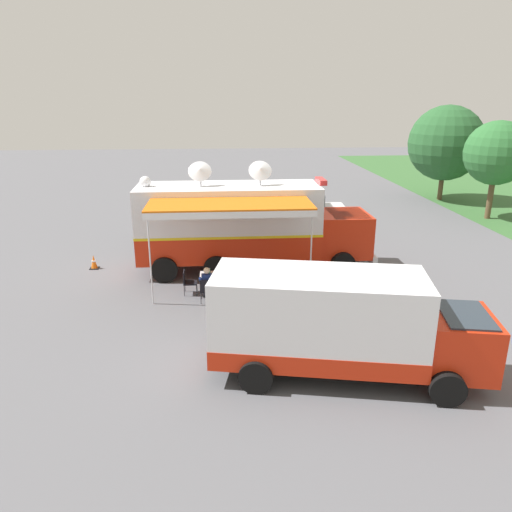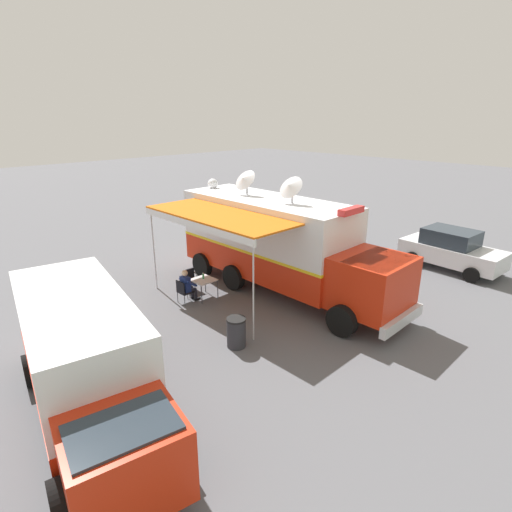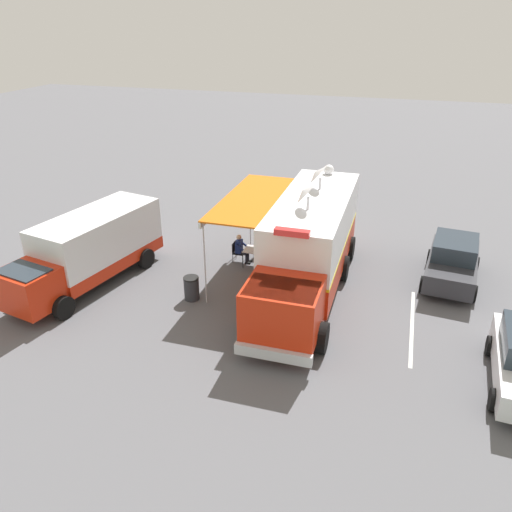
{
  "view_description": "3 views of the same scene",
  "coord_description": "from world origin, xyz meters",
  "px_view_note": "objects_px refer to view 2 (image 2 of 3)",
  "views": [
    {
      "loc": [
        18.98,
        -0.37,
        6.78
      ],
      "look_at": [
        1.56,
        0.98,
        1.06
      ],
      "focal_mm": 34.0,
      "sensor_mm": 36.0,
      "label": 1
    },
    {
      "loc": [
        10.95,
        10.61,
        6.48
      ],
      "look_at": [
        0.02,
        -0.55,
        1.07
      ],
      "focal_mm": 28.73,
      "sensor_mm": 36.0,
      "label": 2
    },
    {
      "loc": [
        -3.04,
        17.52,
        9.65
      ],
      "look_at": [
        2.0,
        0.86,
        1.23
      ],
      "focal_mm": 35.25,
      "sensor_mm": 36.0,
      "label": 3
    }
  ],
  "objects_px": {
    "command_truck": "(280,242)",
    "car_behind_truck": "(451,249)",
    "traffic_cone": "(193,245)",
    "support_truck": "(85,362)",
    "water_bottle": "(203,276)",
    "folding_chair_beside_table": "(191,278)",
    "seated_responder": "(188,285)",
    "folding_table": "(203,281)",
    "car_far_corner": "(316,231)",
    "folding_chair_at_table": "(183,290)",
    "trash_bin": "(236,332)"
  },
  "relations": [
    {
      "from": "support_truck",
      "to": "car_far_corner",
      "type": "height_order",
      "value": "support_truck"
    },
    {
      "from": "folding_table",
      "to": "traffic_cone",
      "type": "bearing_deg",
      "value": -122.27
    },
    {
      "from": "command_truck",
      "to": "folding_chair_at_table",
      "type": "height_order",
      "value": "command_truck"
    },
    {
      "from": "seated_responder",
      "to": "trash_bin",
      "type": "height_order",
      "value": "seated_responder"
    },
    {
      "from": "seated_responder",
      "to": "trash_bin",
      "type": "xyz_separation_m",
      "value": [
        0.78,
        3.51,
        -0.2
      ]
    },
    {
      "from": "folding_chair_beside_table",
      "to": "car_far_corner",
      "type": "height_order",
      "value": "car_far_corner"
    },
    {
      "from": "car_behind_truck",
      "to": "folding_chair_at_table",
      "type": "bearing_deg",
      "value": -26.73
    },
    {
      "from": "command_truck",
      "to": "folding_table",
      "type": "relative_size",
      "value": 11.84
    },
    {
      "from": "car_behind_truck",
      "to": "seated_responder",
      "type": "bearing_deg",
      "value": -27.15
    },
    {
      "from": "trash_bin",
      "to": "car_far_corner",
      "type": "distance_m",
      "value": 10.25
    },
    {
      "from": "car_behind_truck",
      "to": "command_truck",
      "type": "bearing_deg",
      "value": -27.25
    },
    {
      "from": "folding_table",
      "to": "seated_responder",
      "type": "relative_size",
      "value": 0.64
    },
    {
      "from": "trash_bin",
      "to": "car_behind_truck",
      "type": "height_order",
      "value": "car_behind_truck"
    },
    {
      "from": "folding_chair_at_table",
      "to": "traffic_cone",
      "type": "relative_size",
      "value": 1.5
    },
    {
      "from": "command_truck",
      "to": "trash_bin",
      "type": "height_order",
      "value": "command_truck"
    },
    {
      "from": "command_truck",
      "to": "car_far_corner",
      "type": "distance_m",
      "value": 5.97
    },
    {
      "from": "folding_chair_beside_table",
      "to": "car_behind_truck",
      "type": "distance_m",
      "value": 11.36
    },
    {
      "from": "water_bottle",
      "to": "support_truck",
      "type": "xyz_separation_m",
      "value": [
        5.72,
        3.31,
        0.55
      ]
    },
    {
      "from": "folding_chair_beside_table",
      "to": "water_bottle",
      "type": "bearing_deg",
      "value": 90.43
    },
    {
      "from": "folding_table",
      "to": "traffic_cone",
      "type": "distance_m",
      "value": 5.8
    },
    {
      "from": "folding_table",
      "to": "folding_chair_at_table",
      "type": "xyz_separation_m",
      "value": [
        0.8,
        -0.13,
        -0.16
      ]
    },
    {
      "from": "water_bottle",
      "to": "car_far_corner",
      "type": "height_order",
      "value": "car_far_corner"
    },
    {
      "from": "folding_chair_beside_table",
      "to": "seated_responder",
      "type": "relative_size",
      "value": 0.7
    },
    {
      "from": "command_truck",
      "to": "water_bottle",
      "type": "relative_size",
      "value": 42.39
    },
    {
      "from": "command_truck",
      "to": "support_truck",
      "type": "xyz_separation_m",
      "value": [
        8.21,
        1.79,
        -0.56
      ]
    },
    {
      "from": "traffic_cone",
      "to": "support_truck",
      "type": "xyz_separation_m",
      "value": [
        8.76,
        8.15,
        1.11
      ]
    },
    {
      "from": "water_bottle",
      "to": "folding_chair_beside_table",
      "type": "bearing_deg",
      "value": -89.57
    },
    {
      "from": "water_bottle",
      "to": "car_far_corner",
      "type": "bearing_deg",
      "value": -173.7
    },
    {
      "from": "folding_table",
      "to": "seated_responder",
      "type": "distance_m",
      "value": 0.63
    },
    {
      "from": "folding_chair_beside_table",
      "to": "support_truck",
      "type": "distance_m",
      "value": 7.09
    },
    {
      "from": "traffic_cone",
      "to": "car_behind_truck",
      "type": "distance_m",
      "value": 12.04
    },
    {
      "from": "traffic_cone",
      "to": "car_behind_truck",
      "type": "bearing_deg",
      "value": 123.3
    },
    {
      "from": "traffic_cone",
      "to": "folding_chair_at_table",
      "type": "bearing_deg",
      "value": 50.76
    },
    {
      "from": "trash_bin",
      "to": "car_behind_truck",
      "type": "bearing_deg",
      "value": 170.89
    },
    {
      "from": "folding_table",
      "to": "water_bottle",
      "type": "bearing_deg",
      "value": -133.52
    },
    {
      "from": "traffic_cone",
      "to": "support_truck",
      "type": "distance_m",
      "value": 12.01
    },
    {
      "from": "water_bottle",
      "to": "seated_responder",
      "type": "xyz_separation_m",
      "value": [
        0.67,
        -0.07,
        -0.18
      ]
    },
    {
      "from": "water_bottle",
      "to": "folding_chair_beside_table",
      "type": "distance_m",
      "value": 0.85
    },
    {
      "from": "car_behind_truck",
      "to": "folding_table",
      "type": "bearing_deg",
      "value": -27.99
    },
    {
      "from": "folding_chair_beside_table",
      "to": "command_truck",
      "type": "bearing_deg",
      "value": 137.09
    },
    {
      "from": "command_truck",
      "to": "car_far_corner",
      "type": "xyz_separation_m",
      "value": [
        -5.36,
        -2.39,
        -1.07
      ]
    },
    {
      "from": "car_far_corner",
      "to": "water_bottle",
      "type": "bearing_deg",
      "value": 6.3
    },
    {
      "from": "water_bottle",
      "to": "traffic_cone",
      "type": "bearing_deg",
      "value": -122.11
    },
    {
      "from": "command_truck",
      "to": "folding_chair_beside_table",
      "type": "bearing_deg",
      "value": -42.91
    },
    {
      "from": "folding_chair_beside_table",
      "to": "seated_responder",
      "type": "height_order",
      "value": "seated_responder"
    },
    {
      "from": "command_truck",
      "to": "trash_bin",
      "type": "relative_size",
      "value": 10.44
    },
    {
      "from": "water_bottle",
      "to": "car_behind_truck",
      "type": "xyz_separation_m",
      "value": [
        -9.64,
        5.21,
        0.05
      ]
    },
    {
      "from": "car_behind_truck",
      "to": "car_far_corner",
      "type": "distance_m",
      "value": 6.33
    },
    {
      "from": "folding_chair_beside_table",
      "to": "seated_responder",
      "type": "bearing_deg",
      "value": 47.39
    },
    {
      "from": "command_truck",
      "to": "car_behind_truck",
      "type": "height_order",
      "value": "command_truck"
    }
  ]
}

